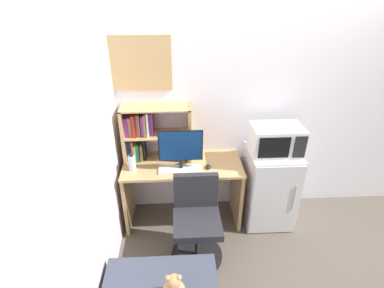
{
  "coord_description": "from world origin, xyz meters",
  "views": [
    {
      "loc": [
        -0.96,
        -2.89,
        2.41
      ],
      "look_at": [
        -0.82,
        -0.31,
        1.01
      ],
      "focal_mm": 27.15,
      "sensor_mm": 36.0,
      "label": 1
    }
  ],
  "objects": [
    {
      "name": "desk_chair",
      "position": [
        -0.8,
        -0.79,
        0.38
      ],
      "size": [
        0.52,
        0.52,
        0.87
      ],
      "color": "black",
      "rests_on": "ground_plane"
    },
    {
      "name": "wall_back",
      "position": [
        0.4,
        0.02,
        1.3
      ],
      "size": [
        6.4,
        0.04,
        2.6
      ],
      "primitive_type": "cube",
      "color": "silver",
      "rests_on": "ground_plane"
    },
    {
      "name": "water_bottle",
      "position": [
        -1.43,
        -0.36,
        0.85
      ],
      "size": [
        0.07,
        0.07,
        0.18
      ],
      "color": "silver",
      "rests_on": "desk"
    },
    {
      "name": "microwave",
      "position": [
        0.04,
        -0.31,
        1.04
      ],
      "size": [
        0.51,
        0.35,
        0.29
      ],
      "color": "silver",
      "rests_on": "mini_fridge"
    },
    {
      "name": "hutch_bookshelf",
      "position": [
        -1.29,
        -0.13,
        1.08
      ],
      "size": [
        0.71,
        0.27,
        0.6
      ],
      "color": "tan",
      "rests_on": "desk"
    },
    {
      "name": "keyboard",
      "position": [
        -0.95,
        -0.4,
        0.77
      ],
      "size": [
        0.43,
        0.15,
        0.02
      ],
      "primitive_type": "cube",
      "color": "silver",
      "rests_on": "desk"
    },
    {
      "name": "computer_mouse",
      "position": [
        -0.66,
        -0.38,
        0.78
      ],
      "size": [
        0.05,
        0.09,
        0.03
      ],
      "primitive_type": "ellipsoid",
      "color": "black",
      "rests_on": "desk"
    },
    {
      "name": "desk",
      "position": [
        -0.92,
        -0.28,
        0.53
      ],
      "size": [
        1.26,
        0.56,
        0.76
      ],
      "color": "tan",
      "rests_on": "ground_plane"
    },
    {
      "name": "monitor",
      "position": [
        -0.94,
        -0.38,
        1.0
      ],
      "size": [
        0.44,
        0.19,
        0.44
      ],
      "color": "black",
      "rests_on": "desk"
    },
    {
      "name": "wall_corkboard",
      "position": [
        -1.33,
        -0.01,
        1.76
      ],
      "size": [
        0.66,
        0.02,
        0.53
      ],
      "primitive_type": "cube",
      "color": "tan"
    },
    {
      "name": "wall_left",
      "position": [
        -1.62,
        -1.6,
        1.3
      ],
      "size": [
        0.04,
        4.4,
        2.6
      ],
      "primitive_type": "cube",
      "color": "silver",
      "rests_on": "ground_plane"
    },
    {
      "name": "mini_fridge",
      "position": [
        0.04,
        -0.32,
        0.45
      ],
      "size": [
        0.53,
        0.54,
        0.89
      ],
      "color": "silver",
      "rests_on": "ground_plane"
    }
  ]
}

